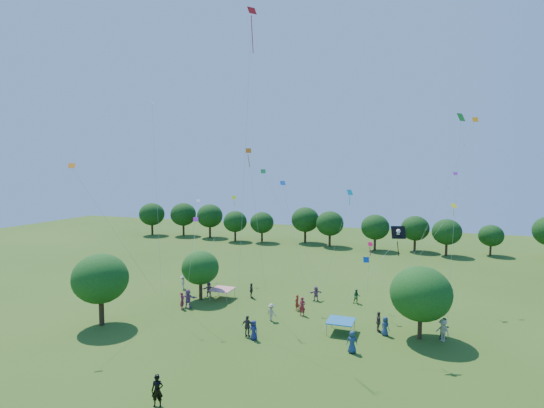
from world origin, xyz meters
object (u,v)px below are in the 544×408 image
(near_tree_north, at_px, (200,268))
(tent_blue, at_px, (341,321))
(near_tree_west, at_px, (100,279))
(pirate_kite, at_px, (397,234))
(near_tree_east, at_px, (421,294))
(tent_red_stripe, at_px, (222,289))
(man_in_black, at_px, (157,391))
(red_high_kite, at_px, (249,70))

(near_tree_north, height_order, tent_blue, near_tree_north)
(near_tree_west, bearing_deg, pirate_kite, 7.85)
(near_tree_east, bearing_deg, tent_red_stripe, 168.34)
(near_tree_east, bearing_deg, tent_blue, -171.10)
(tent_blue, relative_size, man_in_black, 1.15)
(tent_red_stripe, bearing_deg, red_high_kite, -44.73)
(man_in_black, height_order, pirate_kite, pirate_kite)
(near_tree_west, bearing_deg, tent_blue, 14.64)
(pirate_kite, bearing_deg, tent_red_stripe, 158.84)
(tent_red_stripe, relative_size, pirate_kite, 0.27)
(near_tree_west, distance_m, red_high_kite, 22.44)
(tent_red_stripe, relative_size, red_high_kite, 0.08)
(tent_blue, relative_size, pirate_kite, 0.27)
(near_tree_east, xyz_separation_m, pirate_kite, (-1.85, -2.89, 5.20))
(tent_blue, xyz_separation_m, red_high_kite, (-8.14, -0.34, 21.30))
(man_in_black, relative_size, pirate_kite, 0.23)
(man_in_black, bearing_deg, near_tree_north, 94.38)
(near_tree_west, xyz_separation_m, tent_red_stripe, (6.75, 10.43, -3.17))
(near_tree_east, bearing_deg, near_tree_north, 172.00)
(near_tree_east, distance_m, tent_blue, 6.94)
(pirate_kite, bearing_deg, near_tree_west, -172.15)
(near_tree_north, bearing_deg, near_tree_west, -116.61)
(near_tree_west, relative_size, near_tree_east, 1.07)
(near_tree_east, relative_size, pirate_kite, 0.72)
(near_tree_north, distance_m, pirate_kite, 21.71)
(near_tree_east, bearing_deg, red_high_kite, -174.76)
(tent_blue, bearing_deg, red_high_kite, -177.64)
(near_tree_east, distance_m, red_high_kite, 23.57)
(pirate_kite, xyz_separation_m, red_high_kite, (-12.60, 1.57, 13.38))
(tent_blue, xyz_separation_m, pirate_kite, (4.46, -1.90, 7.92))
(tent_red_stripe, relative_size, tent_blue, 1.00)
(pirate_kite, relative_size, red_high_kite, 0.31)
(near_tree_north, relative_size, tent_red_stripe, 2.37)
(man_in_black, distance_m, pirate_kite, 19.61)
(near_tree_west, distance_m, near_tree_east, 27.43)
(near_tree_east, bearing_deg, near_tree_west, -166.69)
(near_tree_north, height_order, man_in_black, near_tree_north)
(near_tree_east, distance_m, tent_red_stripe, 20.54)
(near_tree_north, xyz_separation_m, red_high_kite, (7.53, -4.41, 18.90))
(near_tree_west, relative_size, pirate_kite, 0.78)
(near_tree_west, xyz_separation_m, red_high_kite, (12.24, 4.99, 18.13))
(tent_red_stripe, bearing_deg, near_tree_east, -11.66)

